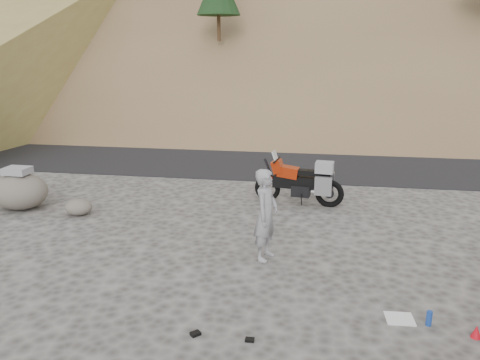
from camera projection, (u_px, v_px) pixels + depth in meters
The scene contains 11 objects.
ground at pixel (280, 265), 8.62m from camera, with size 140.00×140.00×0.00m, color #413E3C.
road at pixel (299, 157), 17.18m from camera, with size 120.00×7.00×0.05m, color black.
motorcycle at pixel (303, 182), 11.84m from camera, with size 2.30×0.85×1.37m.
man at pixel (265, 258), 8.90m from camera, with size 0.64×0.42×1.74m, color gray.
boulder at pixel (20, 191), 11.54m from camera, with size 1.61×1.46×1.07m.
small_rock at pixel (79, 207), 11.18m from camera, with size 0.81×0.77×0.38m.
gear_white_cloth at pixel (400, 319), 6.88m from camera, with size 0.41×0.36×0.01m, color white.
gear_bottle at pixel (429, 318), 6.69m from camera, with size 0.08×0.08×0.23m, color navy.
gear_funnel at pixel (476, 332), 6.42m from camera, with size 0.14×0.14×0.18m, color red.
gear_glove_a at pixel (250, 340), 6.36m from camera, with size 0.12×0.09×0.04m, color black.
gear_glove_b at pixel (195, 334), 6.49m from camera, with size 0.13×0.10×0.04m, color black.
Camera 1 is at (0.53, -7.90, 3.83)m, focal length 35.00 mm.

